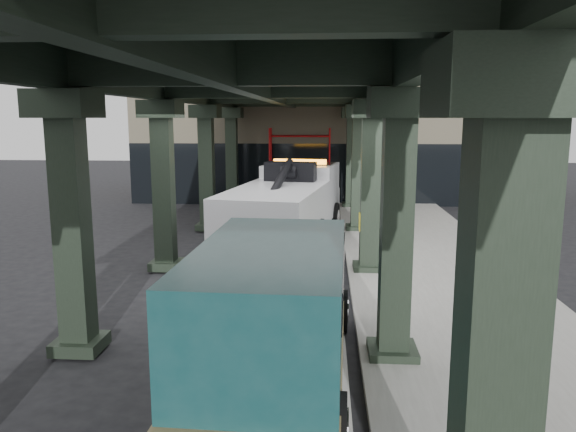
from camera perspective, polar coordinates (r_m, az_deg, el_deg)
The scene contains 8 objects.
ground at distance 14.75m, azimuth -1.47°, elevation -7.83°, with size 90.00×90.00×0.00m, color black.
sidewalk at distance 16.89m, azimuth 14.64°, elevation -5.59°, with size 5.00×40.00×0.15m, color gray.
lane_stripe at distance 16.61m, azimuth 5.05°, elevation -5.80°, with size 0.12×38.00×0.01m, color silver.
viaduct at distance 16.11m, azimuth -2.34°, elevation 13.34°, with size 7.40×32.00×6.40m.
building at distance 34.00m, azimuth 5.07°, elevation 9.05°, with size 22.00×10.00×8.00m, color #C6B793.
scaffolding at distance 28.76m, azimuth 1.22°, elevation 5.16°, with size 3.08×0.88×4.00m.
tow_truck at distance 19.73m, azimuth 0.02°, elevation 1.21°, with size 3.95×9.70×3.10m.
towed_van at distance 9.49m, azimuth -1.43°, elevation -9.45°, with size 2.70×6.29×2.52m.
Camera 1 is at (1.32, -13.99, 4.50)m, focal length 35.00 mm.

